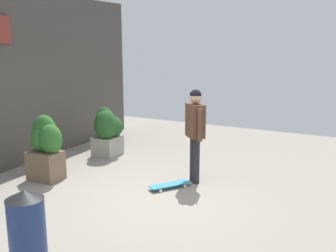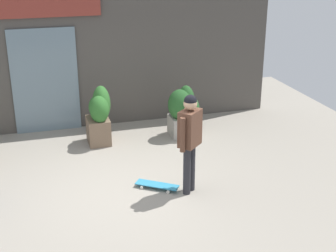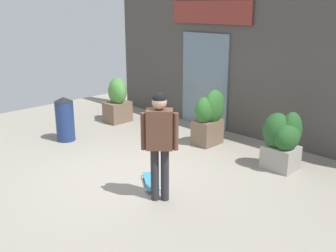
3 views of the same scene
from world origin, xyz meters
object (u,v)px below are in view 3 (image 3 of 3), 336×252
planter_box_right (210,116)px  planter_box_mid (117,99)px  trash_bin (65,119)px  planter_box_left (283,139)px  skateboard (151,181)px  skateboarder (160,136)px

planter_box_right → planter_box_mid: size_ratio=1.07×
planter_box_right → trash_bin: bearing=-140.0°
planter_box_left → planter_box_right: (-1.85, 0.11, 0.06)m
planter_box_left → planter_box_right: bearing=176.6°
skateboard → planter_box_right: (-0.62, 2.35, 0.60)m
skateboard → planter_box_mid: (-3.50, 2.04, 0.55)m
skateboarder → planter_box_right: (-1.12, 2.61, -0.42)m
planter_box_mid → skateboard: bearing=-30.2°
planter_box_right → planter_box_left: bearing=-3.4°
skateboard → planter_box_mid: size_ratio=0.64×
skateboarder → skateboard: skateboarder is taller
skateboarder → trash_bin: skateboarder is taller
skateboard → planter_box_right: bearing=-39.6°
planter_box_left → trash_bin: (-4.37, -2.01, -0.09)m
planter_box_mid → trash_bin: size_ratio=1.14×
skateboarder → planter_box_left: bearing=-59.1°
planter_box_right → planter_box_mid: 2.90m
skateboard → planter_box_mid: planter_box_mid is taller
planter_box_left → planter_box_right: 1.85m
skateboarder → planter_box_mid: (-4.01, 2.31, -0.47)m
skateboarder → skateboard: (-0.50, 0.27, -1.02)m
skateboarder → planter_box_right: 2.87m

